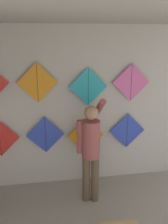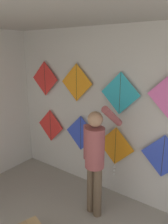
{
  "view_description": "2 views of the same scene",
  "coord_description": "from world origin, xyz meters",
  "px_view_note": "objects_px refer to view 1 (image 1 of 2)",
  "views": [
    {
      "loc": [
        -0.37,
        -0.32,
        2.62
      ],
      "look_at": [
        0.28,
        3.5,
        1.43
      ],
      "focal_mm": 40.0,
      "sensor_mm": 36.0,
      "label": 1
    },
    {
      "loc": [
        1.87,
        0.76,
        2.42
      ],
      "look_at": [
        -0.11,
        3.5,
        1.47
      ],
      "focal_mm": 35.0,
      "sensor_mm": 36.0,
      "label": 2
    }
  ],
  "objects_px": {
    "kite_3": "(127,131)",
    "shopkeeper": "(91,146)",
    "kite_2": "(86,137)",
    "kite_5": "(37,83)",
    "kite_6": "(88,87)",
    "kite_0": "(0,138)",
    "kite_7": "(131,82)",
    "kite_1": "(45,135)"
  },
  "relations": [
    {
      "from": "kite_0",
      "to": "kite_6",
      "type": "relative_size",
      "value": 1.0
    },
    {
      "from": "shopkeeper",
      "to": "kite_6",
      "type": "relative_size",
      "value": 2.63
    },
    {
      "from": "kite_0",
      "to": "kite_1",
      "type": "relative_size",
      "value": 1.0
    },
    {
      "from": "kite_2",
      "to": "kite_7",
      "type": "xyz_separation_m",
      "value": [
        0.79,
        0.0,
        0.97
      ]
    },
    {
      "from": "kite_0",
      "to": "kite_3",
      "type": "distance_m",
      "value": 2.24
    },
    {
      "from": "shopkeeper",
      "to": "kite_2",
      "type": "bearing_deg",
      "value": 100.5
    },
    {
      "from": "kite_6",
      "to": "kite_2",
      "type": "bearing_deg",
      "value": -178.95
    },
    {
      "from": "kite_7",
      "to": "kite_6",
      "type": "bearing_deg",
      "value": 180.0
    },
    {
      "from": "shopkeeper",
      "to": "kite_2",
      "type": "relative_size",
      "value": 2.0
    },
    {
      "from": "kite_0",
      "to": "kite_5",
      "type": "relative_size",
      "value": 1.0
    },
    {
      "from": "kite_2",
      "to": "kite_7",
      "type": "relative_size",
      "value": 1.32
    },
    {
      "from": "shopkeeper",
      "to": "kite_3",
      "type": "height_order",
      "value": "shopkeeper"
    },
    {
      "from": "kite_0",
      "to": "kite_6",
      "type": "bearing_deg",
      "value": 0.0
    },
    {
      "from": "shopkeeper",
      "to": "kite_7",
      "type": "distance_m",
      "value": 1.32
    },
    {
      "from": "kite_5",
      "to": "kite_1",
      "type": "bearing_deg",
      "value": 0.0
    },
    {
      "from": "kite_3",
      "to": "kite_5",
      "type": "bearing_deg",
      "value": 180.0
    },
    {
      "from": "kite_2",
      "to": "kite_3",
      "type": "relative_size",
      "value": 1.32
    },
    {
      "from": "kite_1",
      "to": "kite_6",
      "type": "relative_size",
      "value": 1.0
    },
    {
      "from": "kite_5",
      "to": "shopkeeper",
      "type": "bearing_deg",
      "value": -36.66
    },
    {
      "from": "shopkeeper",
      "to": "kite_2",
      "type": "distance_m",
      "value": 0.59
    },
    {
      "from": "kite_0",
      "to": "kite_7",
      "type": "bearing_deg",
      "value": 0.0
    },
    {
      "from": "shopkeeper",
      "to": "kite_2",
      "type": "height_order",
      "value": "shopkeeper"
    },
    {
      "from": "kite_0",
      "to": "kite_5",
      "type": "distance_m",
      "value": 1.15
    },
    {
      "from": "kite_3",
      "to": "kite_7",
      "type": "relative_size",
      "value": 1.0
    },
    {
      "from": "kite_3",
      "to": "shopkeeper",
      "type": "bearing_deg",
      "value": -143.91
    },
    {
      "from": "shopkeeper",
      "to": "kite_7",
      "type": "xyz_separation_m",
      "value": [
        0.82,
        0.58,
        0.87
      ]
    },
    {
      "from": "kite_0",
      "to": "kite_6",
      "type": "distance_m",
      "value": 1.73
    },
    {
      "from": "kite_3",
      "to": "kite_6",
      "type": "relative_size",
      "value": 1.0
    },
    {
      "from": "kite_5",
      "to": "kite_7",
      "type": "height_order",
      "value": "kite_5"
    },
    {
      "from": "kite_2",
      "to": "kite_5",
      "type": "distance_m",
      "value": 1.29
    },
    {
      "from": "kite_2",
      "to": "kite_5",
      "type": "height_order",
      "value": "kite_5"
    },
    {
      "from": "kite_3",
      "to": "kite_1",
      "type": "bearing_deg",
      "value": 180.0
    },
    {
      "from": "kite_5",
      "to": "kite_0",
      "type": "bearing_deg",
      "value": 180.0
    },
    {
      "from": "kite_2",
      "to": "kite_6",
      "type": "bearing_deg",
      "value": 1.05
    },
    {
      "from": "shopkeeper",
      "to": "kite_7",
      "type": "bearing_deg",
      "value": 48.1
    },
    {
      "from": "kite_7",
      "to": "kite_0",
      "type": "bearing_deg",
      "value": 180.0
    },
    {
      "from": "shopkeeper",
      "to": "kite_0",
      "type": "height_order",
      "value": "shopkeeper"
    },
    {
      "from": "kite_7",
      "to": "shopkeeper",
      "type": "bearing_deg",
      "value": -144.83
    },
    {
      "from": "kite_5",
      "to": "kite_6",
      "type": "distance_m",
      "value": 0.85
    },
    {
      "from": "kite_0",
      "to": "kite_7",
      "type": "xyz_separation_m",
      "value": [
        2.27,
        0.0,
        0.88
      ]
    },
    {
      "from": "kite_6",
      "to": "kite_7",
      "type": "xyz_separation_m",
      "value": [
        0.76,
        0.0,
        0.05
      ]
    },
    {
      "from": "kite_5",
      "to": "kite_7",
      "type": "relative_size",
      "value": 1.0
    }
  ]
}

